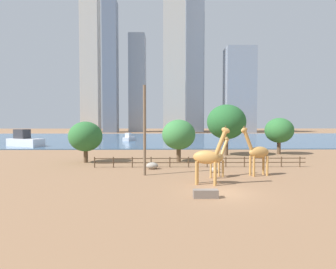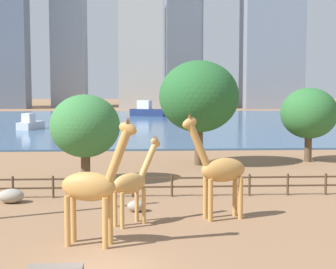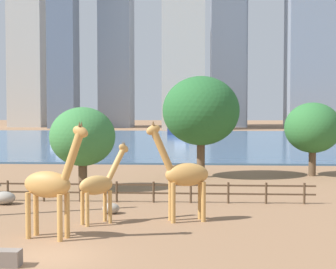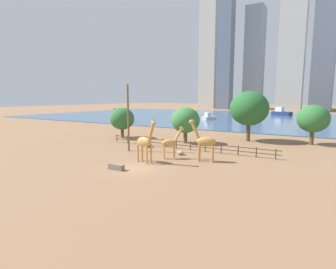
{
  "view_description": "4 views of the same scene",
  "coord_description": "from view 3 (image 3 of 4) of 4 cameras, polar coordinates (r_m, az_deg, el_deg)",
  "views": [
    {
      "loc": [
        -4.54,
        -19.98,
        5.35
      ],
      "look_at": [
        -3.86,
        20.79,
        3.69
      ],
      "focal_mm": 28.0,
      "sensor_mm": 36.0,
      "label": 1
    },
    {
      "loc": [
        1.28,
        -17.75,
        6.39
      ],
      "look_at": [
        3.42,
        21.35,
        2.82
      ],
      "focal_mm": 55.0,
      "sensor_mm": 36.0,
      "label": 2
    },
    {
      "loc": [
        5.88,
        -19.51,
        5.71
      ],
      "look_at": [
        3.35,
        23.58,
        3.68
      ],
      "focal_mm": 55.0,
      "sensor_mm": 36.0,
      "label": 3
    },
    {
      "loc": [
        16.66,
        -21.76,
        7.56
      ],
      "look_at": [
        -3.32,
        12.72,
        1.9
      ],
      "focal_mm": 28.0,
      "sensor_mm": 36.0,
      "label": 4
    }
  ],
  "objects": [
    {
      "name": "giraffe_young",
      "position": [
        26.22,
        -7.63,
        -5.54
      ],
      "size": [
        2.55,
        2.28,
        4.11
      ],
      "rotation": [
        0.0,
        0.0,
        0.7
      ],
      "color": "tan",
      "rests_on": "ground"
    },
    {
      "name": "boulder_near_fence",
      "position": [
        28.87,
        -6.36,
        -8.13
      ],
      "size": [
        0.95,
        0.79,
        0.59
      ],
      "primitive_type": "ellipsoid",
      "color": "gray",
      "rests_on": "ground"
    },
    {
      "name": "boat_barge",
      "position": [
        82.49,
        -11.43,
        -0.63
      ],
      "size": [
        3.32,
        5.81,
        2.41
      ],
      "rotation": [
        0.0,
        0.0,
        1.31
      ],
      "color": "silver",
      "rests_on": "harbor_water"
    },
    {
      "name": "skyline_block_central",
      "position": [
        165.3,
        16.16,
        9.57
      ],
      "size": [
        17.86,
        12.08,
        51.63
      ],
      "primitive_type": "cube",
      "color": "gray",
      "rests_on": "ground"
    },
    {
      "name": "tree_center_broad",
      "position": [
        43.8,
        3.67,
        2.62
      ],
      "size": [
        6.55,
        6.55,
        8.63
      ],
      "color": "brown",
      "rests_on": "ground"
    },
    {
      "name": "boat_sailboat",
      "position": [
        114.35,
        1.89,
        0.51
      ],
      "size": [
        8.31,
        5.83,
        3.45
      ],
      "rotation": [
        0.0,
        0.0,
        5.85
      ],
      "color": "navy",
      "rests_on": "harbor_water"
    },
    {
      "name": "skyline_block_left",
      "position": [
        184.83,
        6.72,
        14.38
      ],
      "size": [
        12.06,
        15.19,
        86.47
      ],
      "primitive_type": "cube",
      "color": "slate",
      "rests_on": "ground"
    },
    {
      "name": "enclosure_fence",
      "position": [
        32.46,
        -7.41,
        -6.1
      ],
      "size": [
        26.12,
        0.14,
        1.3
      ],
      "color": "#4C3826",
      "rests_on": "ground"
    },
    {
      "name": "harbor_water",
      "position": [
        96.85,
        -0.13,
        -0.63
      ],
      "size": [
        180.0,
        86.0,
        0.2
      ],
      "primitive_type": "cube",
      "color": "#3D6084",
      "rests_on": "ground"
    },
    {
      "name": "skyline_tower_short",
      "position": [
        177.56,
        -5.74,
        11.02
      ],
      "size": [
        10.49,
        13.5,
        62.99
      ],
      "primitive_type": "cube",
      "color": "gray",
      "rests_on": "ground"
    },
    {
      "name": "skyline_block_right",
      "position": [
        173.0,
        -11.58,
        14.19
      ],
      "size": [
        8.55,
        8.84,
        80.75
      ],
      "primitive_type": "cube",
      "color": "slate",
      "rests_on": "ground"
    },
    {
      "name": "giraffe_tall",
      "position": [
        23.47,
        -12.85,
        -5.38
      ],
      "size": [
        3.29,
        1.46,
        5.24
      ],
      "rotation": [
        0.0,
        0.0,
        6.02
      ],
      "color": "#C18C47",
      "rests_on": "ground"
    },
    {
      "name": "giraffe_companion",
      "position": [
        26.47,
        1.72,
        -4.43
      ],
      "size": [
        3.38,
        1.5,
        5.18
      ],
      "rotation": [
        0.0,
        0.0,
        3.41
      ],
      "color": "#C18C47",
      "rests_on": "ground"
    },
    {
      "name": "boulder_by_pole",
      "position": [
        32.98,
        -17.74,
        -6.71
      ],
      "size": [
        1.42,
        1.05,
        0.79
      ],
      "primitive_type": "ellipsoid",
      "color": "gray",
      "rests_on": "ground"
    },
    {
      "name": "ground_plane",
      "position": [
        99.85,
        -0.02,
        -0.59
      ],
      "size": [
        400.0,
        400.0,
        0.0
      ],
      "primitive_type": "plane",
      "color": "#8C6647"
    },
    {
      "name": "tree_left_small",
      "position": [
        37.39,
        -9.45,
        -0.26
      ],
      "size": [
        4.7,
        4.7,
        5.95
      ],
      "color": "brown",
      "rests_on": "ground"
    },
    {
      "name": "tree_right_tall",
      "position": [
        46.4,
        15.74,
        0.7
      ],
      "size": [
        4.87,
        4.87,
        6.4
      ],
      "color": "brown",
      "rests_on": "ground"
    }
  ]
}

